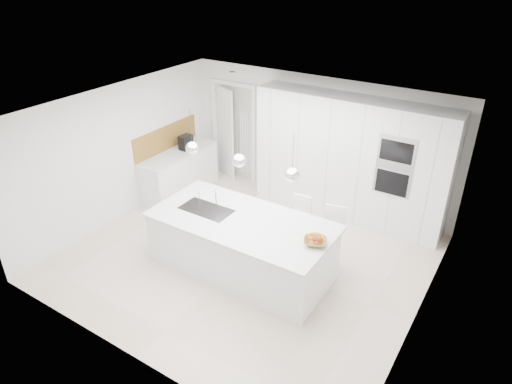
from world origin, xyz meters
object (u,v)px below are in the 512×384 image
Objects in this scene: bar_stool_left at (298,227)px; espresso_machine at (186,142)px; fruit_bowl at (315,242)px; bar_stool_right at (330,239)px; island_base at (241,247)px.

espresso_machine is at bearing 161.96° from bar_stool_left.
bar_stool_left is at bearing -12.76° from espresso_machine.
fruit_bowl is at bearing -21.21° from espresso_machine.
espresso_machine is 0.29× the size of bar_stool_left.
bar_stool_left is 0.60m from bar_stool_right.
espresso_machine reaches higher than bar_stool_left.
bar_stool_right is at bearing -8.42° from bar_stool_left.
island_base is 2.66× the size of bar_stool_right.
island_base is 8.71× the size of fruit_bowl.
espresso_machine is 0.28× the size of bar_stool_right.
island_base is 1.40m from bar_stool_right.
espresso_machine is at bearing 155.89° from fruit_bowl.
island_base is 1.03m from bar_stool_left.
espresso_machine is 3.81m from bar_stool_right.
bar_stool_left is at bearing 160.11° from bar_stool_right.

